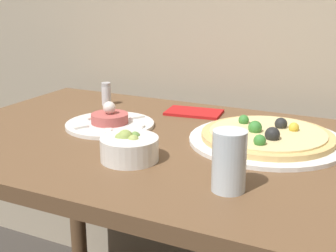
# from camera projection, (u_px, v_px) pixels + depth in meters

# --- Properties ---
(dining_table) EXTENTS (1.33, 0.75, 0.76)m
(dining_table) POSITION_uv_depth(u_px,v_px,m) (190.00, 184.00, 1.15)
(dining_table) COLOR brown
(dining_table) RESTS_ON ground_plane
(pizza_plate) EXTENTS (0.38, 0.38, 0.06)m
(pizza_plate) POSITION_uv_depth(u_px,v_px,m) (267.00, 137.00, 1.13)
(pizza_plate) COLOR white
(pizza_plate) RESTS_ON dining_table
(tartare_plate) EXTENTS (0.24, 0.24, 0.07)m
(tartare_plate) POSITION_uv_depth(u_px,v_px,m) (110.00, 122.00, 1.26)
(tartare_plate) COLOR white
(tartare_plate) RESTS_ON dining_table
(small_bowl) EXTENTS (0.13, 0.13, 0.07)m
(small_bowl) POSITION_uv_depth(u_px,v_px,m) (129.00, 148.00, 1.02)
(small_bowl) COLOR white
(small_bowl) RESTS_ON dining_table
(drinking_glass) EXTENTS (0.06, 0.06, 0.12)m
(drinking_glass) POSITION_uv_depth(u_px,v_px,m) (229.00, 161.00, 0.86)
(drinking_glass) COLOR silver
(drinking_glass) RESTS_ON dining_table
(napkin) EXTENTS (0.17, 0.12, 0.01)m
(napkin) POSITION_uv_depth(u_px,v_px,m) (194.00, 112.00, 1.38)
(napkin) COLOR red
(napkin) RESTS_ON dining_table
(salt_shaker) EXTENTS (0.03, 0.03, 0.07)m
(salt_shaker) POSITION_uv_depth(u_px,v_px,m) (106.00, 94.00, 1.47)
(salt_shaker) COLOR silver
(salt_shaker) RESTS_ON dining_table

